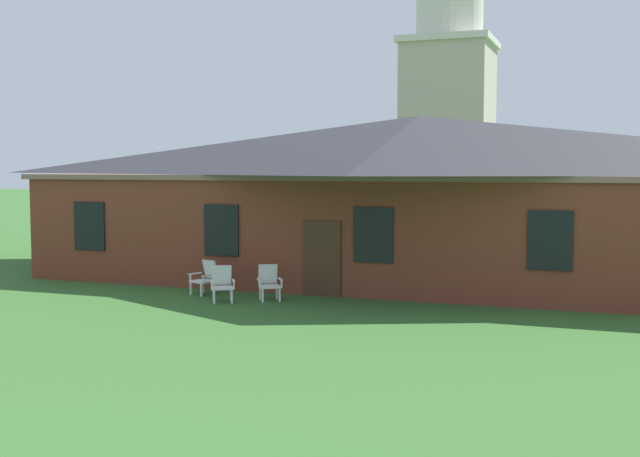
% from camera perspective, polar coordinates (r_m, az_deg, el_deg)
% --- Properties ---
extents(brick_building, '(23.87, 10.40, 5.25)m').
position_cam_1_polar(brick_building, '(26.04, 7.06, 2.43)').
color(brick_building, brown).
rests_on(brick_building, ground).
extents(dome_tower, '(5.18, 5.18, 16.62)m').
position_cam_1_polar(dome_tower, '(46.59, 9.29, 9.22)').
color(dome_tower, '#BCB29E').
rests_on(dome_tower, ground).
extents(lawn_chair_by_porch, '(0.78, 0.82, 0.96)m').
position_cam_1_polar(lawn_chair_by_porch, '(22.43, -8.30, -3.48)').
color(lawn_chair_by_porch, white).
rests_on(lawn_chair_by_porch, ground).
extents(lawn_chair_near_door, '(0.83, 0.86, 0.96)m').
position_cam_1_polar(lawn_chair_near_door, '(21.17, -7.10, -3.94)').
color(lawn_chair_near_door, white).
rests_on(lawn_chair_near_door, ground).
extents(lawn_chair_left_end, '(0.85, 0.87, 0.96)m').
position_cam_1_polar(lawn_chair_left_end, '(21.30, -3.72, -3.86)').
color(lawn_chair_left_end, white).
rests_on(lawn_chair_left_end, ground).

